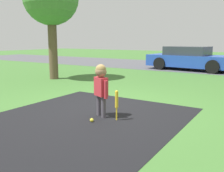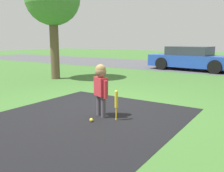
{
  "view_description": "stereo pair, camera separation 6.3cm",
  "coord_description": "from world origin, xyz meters",
  "px_view_note": "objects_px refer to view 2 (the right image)",
  "views": [
    {
      "loc": [
        3.2,
        -4.6,
        1.5
      ],
      "look_at": [
        0.43,
        -0.29,
        0.56
      ],
      "focal_mm": 40.0,
      "sensor_mm": 36.0,
      "label": 1
    },
    {
      "loc": [
        3.25,
        -4.57,
        1.5
      ],
      "look_at": [
        0.43,
        -0.29,
        0.56
      ],
      "focal_mm": 40.0,
      "sensor_mm": 36.0,
      "label": 2
    }
  ],
  "objects_px": {
    "sports_ball": "(91,120)",
    "parked_car": "(192,59)",
    "baseball_bat": "(116,101)",
    "child": "(101,83)"
  },
  "relations": [
    {
      "from": "baseball_bat",
      "to": "parked_car",
      "type": "xyz_separation_m",
      "value": [
        -1.16,
        9.08,
        0.19
      ]
    },
    {
      "from": "baseball_bat",
      "to": "sports_ball",
      "type": "height_order",
      "value": "baseball_bat"
    },
    {
      "from": "sports_ball",
      "to": "parked_car",
      "type": "relative_size",
      "value": 0.02
    },
    {
      "from": "parked_car",
      "to": "sports_ball",
      "type": "bearing_deg",
      "value": -79.89
    },
    {
      "from": "child",
      "to": "baseball_bat",
      "type": "xyz_separation_m",
      "value": [
        0.38,
        -0.03,
        -0.3
      ]
    },
    {
      "from": "baseball_bat",
      "to": "parked_car",
      "type": "bearing_deg",
      "value": 97.26
    },
    {
      "from": "child",
      "to": "sports_ball",
      "type": "distance_m",
      "value": 0.74
    },
    {
      "from": "child",
      "to": "sports_ball",
      "type": "height_order",
      "value": "child"
    },
    {
      "from": "child",
      "to": "sports_ball",
      "type": "xyz_separation_m",
      "value": [
        0.04,
        -0.37,
        -0.65
      ]
    },
    {
      "from": "baseball_bat",
      "to": "sports_ball",
      "type": "distance_m",
      "value": 0.59
    }
  ]
}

